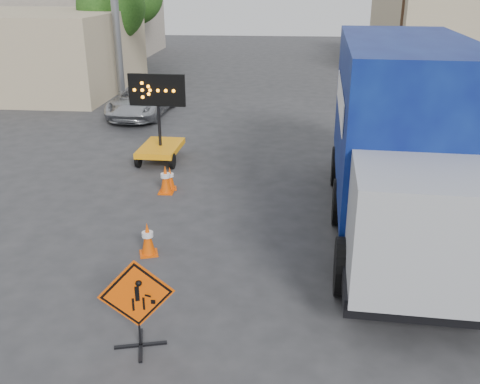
# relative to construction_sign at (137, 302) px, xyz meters

# --- Properties ---
(ground) EXTENTS (100.00, 100.00, 0.00)m
(ground) POSITION_rel_construction_sign_xyz_m (0.43, 0.97, -0.84)
(ground) COLOR #2D2D30
(ground) RESTS_ON ground
(curb_right) EXTENTS (0.40, 60.00, 0.12)m
(curb_right) POSITION_rel_construction_sign_xyz_m (7.63, 15.97, -0.78)
(curb_right) COLOR gray
(curb_right) RESTS_ON ground
(sidewalk_right) EXTENTS (4.00, 60.00, 0.15)m
(sidewalk_right) POSITION_rel_construction_sign_xyz_m (9.93, 15.97, -0.77)
(sidewalk_right) COLOR gray
(sidewalk_right) RESTS_ON ground
(storefront_left_far) EXTENTS (12.00, 10.00, 4.40)m
(storefront_left_far) POSITION_rel_construction_sign_xyz_m (-14.57, 34.97, 1.36)
(storefront_left_far) COLOR #AA9E8E
(storefront_left_far) RESTS_ON ground
(building_right_far) EXTENTS (10.00, 14.00, 4.60)m
(building_right_far) POSITION_rel_construction_sign_xyz_m (13.43, 30.97, 1.46)
(building_right_far) COLOR tan
(building_right_far) RESTS_ON ground
(tree_left_near) EXTENTS (3.71, 3.71, 6.03)m
(tree_left_near) POSITION_rel_construction_sign_xyz_m (-7.57, 22.97, 3.32)
(tree_left_near) COLOR #452F1D
(tree_left_near) RESTS_ON ground
(construction_sign) EXTENTS (1.17, 0.83, 1.59)m
(construction_sign) POSITION_rel_construction_sign_xyz_m (0.00, 0.00, 0.00)
(construction_sign) COLOR black
(construction_sign) RESTS_ON ground
(arrow_board) EXTENTS (1.80, 2.03, 2.84)m
(arrow_board) POSITION_rel_construction_sign_xyz_m (-1.84, 9.38, -0.20)
(arrow_board) COLOR orange
(arrow_board) RESTS_ON ground
(pickup_truck) EXTENTS (2.34, 4.78, 1.31)m
(pickup_truck) POSITION_rel_construction_sign_xyz_m (-4.09, 15.52, -0.19)
(pickup_truck) COLOR #B1B3B9
(pickup_truck) RESTS_ON ground
(box_truck) EXTENTS (3.31, 9.23, 4.32)m
(box_truck) POSITION_rel_construction_sign_xyz_m (4.85, 4.96, 1.12)
(box_truck) COLOR black
(box_truck) RESTS_ON ground
(cone_a) EXTENTS (0.48, 0.48, 0.75)m
(cone_a) POSITION_rel_construction_sign_xyz_m (-0.65, 3.08, -0.47)
(cone_a) COLOR #E24B04
(cone_a) RESTS_ON ground
(cone_b) EXTENTS (0.42, 0.42, 0.80)m
(cone_b) POSITION_rel_construction_sign_xyz_m (-1.06, 6.65, -0.44)
(cone_b) COLOR #E24B04
(cone_b) RESTS_ON ground
(cone_c) EXTENTS (0.40, 0.40, 0.66)m
(cone_c) POSITION_rel_construction_sign_xyz_m (-1.01, 6.94, -0.51)
(cone_c) COLOR #E24B04
(cone_c) RESTS_ON ground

